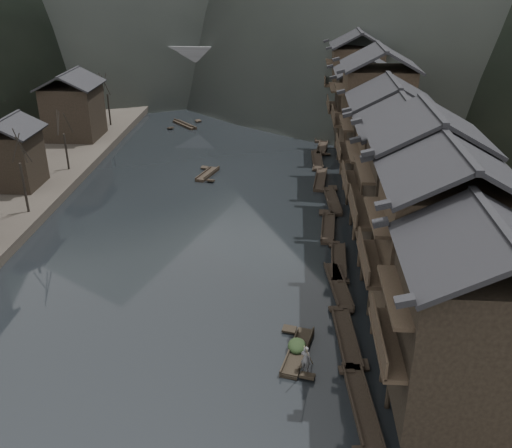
{
  "coord_description": "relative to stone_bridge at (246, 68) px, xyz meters",
  "views": [
    {
      "loc": [
        8.44,
        -30.68,
        23.1
      ],
      "look_at": [
        5.59,
        12.84,
        2.5
      ],
      "focal_mm": 40.0,
      "sensor_mm": 36.0,
      "label": 1
    }
  ],
  "objects": [
    {
      "name": "right_bank",
      "position": [
        35.0,
        -32.0,
        -4.21
      ],
      "size": [
        40.0,
        200.0,
        1.8
      ],
      "primitive_type": "cube",
      "color": "#2D2823",
      "rests_on": "ground"
    },
    {
      "name": "boatman",
      "position": [
        9.63,
        -75.0,
        -3.77
      ],
      "size": [
        0.78,
        0.68,
        1.79
      ],
      "primitive_type": "imported",
      "rotation": [
        0.0,
        0.0,
        2.68
      ],
      "color": "#555557",
      "rests_on": "hero_sampan"
    },
    {
      "name": "midriver_boats",
      "position": [
        -4.78,
        -29.53,
        -4.91
      ],
      "size": [
        9.89,
        26.1,
        0.45
      ],
      "color": "black",
      "rests_on": "water"
    },
    {
      "name": "moored_sampans",
      "position": [
        12.27,
        -45.04,
        -4.91
      ],
      "size": [
        2.91,
        72.26,
        0.47
      ],
      "color": "black",
      "rests_on": "water"
    },
    {
      "name": "stilt_houses",
      "position": [
        17.28,
        -52.87,
        3.54
      ],
      "size": [
        9.0,
        67.6,
        15.0
      ],
      "color": "black",
      "rests_on": "ground"
    },
    {
      "name": "cargo_heap",
      "position": [
        9.12,
        -72.92,
        -4.31
      ],
      "size": [
        1.19,
        1.56,
        0.72
      ],
      "primitive_type": "ellipsoid",
      "color": "black",
      "rests_on": "hero_sampan"
    },
    {
      "name": "bamboo_pole",
      "position": [
        9.83,
        -75.0,
        -1.19
      ],
      "size": [
        0.79,
        2.51,
        3.37
      ],
      "primitive_type": "cylinder",
      "rotation": [
        0.65,
        0.0,
        -0.28
      ],
      "color": "#8C7A51",
      "rests_on": "boatman"
    },
    {
      "name": "hero_sampan",
      "position": [
        9.18,
        -73.16,
        -4.91
      ],
      "size": [
        2.26,
        5.47,
        0.44
      ],
      "color": "black",
      "rests_on": "water"
    },
    {
      "name": "water",
      "position": [
        0.0,
        -72.0,
        -5.11
      ],
      "size": [
        300.0,
        300.0,
        0.0
      ],
      "primitive_type": "plane",
      "color": "black",
      "rests_on": "ground"
    },
    {
      "name": "stone_bridge",
      "position": [
        0.0,
        0.0,
        0.0
      ],
      "size": [
        40.0,
        6.0,
        9.0
      ],
      "color": "#4C4C4F",
      "rests_on": "ground"
    }
  ]
}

